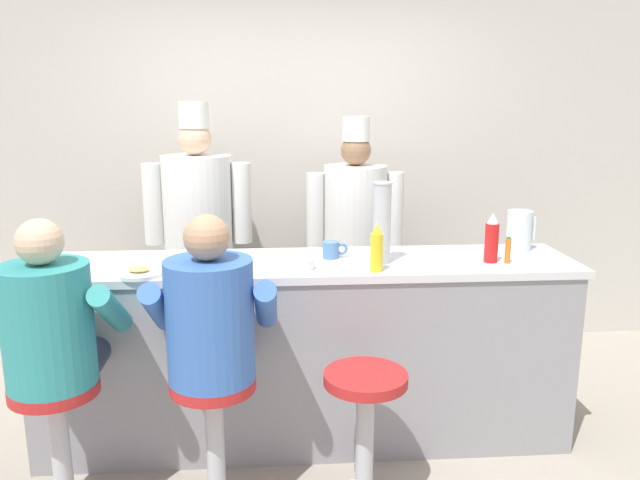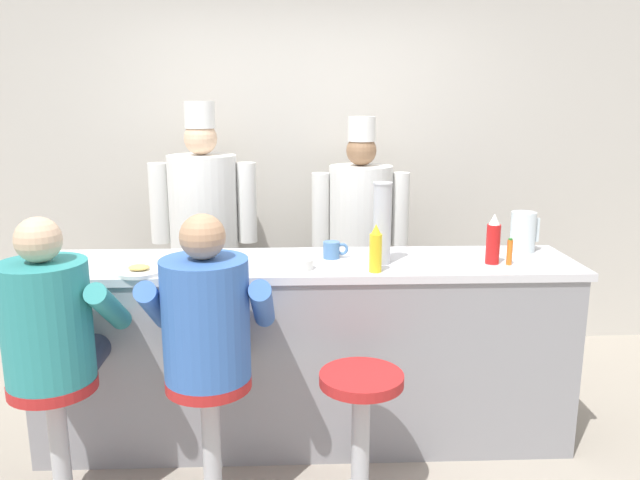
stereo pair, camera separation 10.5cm
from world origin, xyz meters
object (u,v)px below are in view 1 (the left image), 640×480
(cereal_bowl, at_px, (301,264))
(diner_seated_teal, at_px, (52,337))
(cook_in_whites_far, at_px, (355,230))
(breakfast_plate, at_px, (139,273))
(ketchup_bottle_red, at_px, (492,239))
(water_pitcher_clear, at_px, (519,230))
(mustard_bottle_yellow, at_px, (377,249))
(cup_stack_steel, at_px, (382,223))
(empty_stool_round, at_px, (365,417))
(cook_in_whites_near, at_px, (199,226))
(hot_sauce_bottle_orange, at_px, (508,250))
(coffee_mug_blue, at_px, (332,250))
(diner_seated_blue, at_px, (211,331))

(cereal_bowl, distance_m, diner_seated_teal, 1.18)
(cereal_bowl, xyz_separation_m, cook_in_whites_far, (0.43, 1.21, -0.09))
(cook_in_whites_far, bearing_deg, breakfast_plate, -133.79)
(ketchup_bottle_red, relative_size, water_pitcher_clear, 1.17)
(diner_seated_teal, distance_m, cook_in_whites_far, 2.24)
(mustard_bottle_yellow, relative_size, water_pitcher_clear, 1.08)
(cereal_bowl, height_order, cook_in_whites_far, cook_in_whites_far)
(breakfast_plate, height_order, cup_stack_steel, cup_stack_steel)
(empty_stool_round, relative_size, cook_in_whites_far, 0.38)
(cook_in_whites_near, xyz_separation_m, cook_in_whites_far, (1.07, 0.06, -0.06))
(cook_in_whites_far, bearing_deg, empty_stool_round, -95.57)
(water_pitcher_clear, bearing_deg, cereal_bowl, -165.61)
(hot_sauce_bottle_orange, bearing_deg, diner_seated_teal, -167.65)
(cup_stack_steel, bearing_deg, cook_in_whites_near, 135.20)
(ketchup_bottle_red, bearing_deg, hot_sauce_bottle_orange, -19.51)
(breakfast_plate, distance_m, diner_seated_teal, 0.51)
(empty_stool_round, bearing_deg, cup_stack_steel, 74.40)
(cereal_bowl, bearing_deg, coffee_mug_blue, 50.28)
(ketchup_bottle_red, distance_m, hot_sauce_bottle_orange, 0.10)
(cereal_bowl, relative_size, cook_in_whites_near, 0.07)
(mustard_bottle_yellow, distance_m, cook_in_whites_far, 1.29)
(cup_stack_steel, height_order, diner_seated_teal, cup_stack_steel)
(ketchup_bottle_red, bearing_deg, cereal_bowl, -176.15)
(breakfast_plate, bearing_deg, cook_in_whites_far, 46.21)
(cook_in_whites_near, bearing_deg, mustard_bottle_yellow, -50.24)
(diner_seated_teal, bearing_deg, ketchup_bottle_red, 13.54)
(cup_stack_steel, bearing_deg, hot_sauce_bottle_orange, -4.81)
(cup_stack_steel, xyz_separation_m, empty_stool_round, (-0.16, -0.56, -0.78))
(hot_sauce_bottle_orange, bearing_deg, water_pitcher_clear, 59.07)
(ketchup_bottle_red, height_order, coffee_mug_blue, ketchup_bottle_red)
(cook_in_whites_near, bearing_deg, ketchup_bottle_red, -33.47)
(ketchup_bottle_red, relative_size, cup_stack_steel, 0.62)
(ketchup_bottle_red, xyz_separation_m, cook_in_whites_near, (-1.63, 1.08, -0.13))
(hot_sauce_bottle_orange, relative_size, cup_stack_steel, 0.33)
(hot_sauce_bottle_orange, xyz_separation_m, cook_in_whites_near, (-1.71, 1.11, -0.07))
(mustard_bottle_yellow, xyz_separation_m, breakfast_plate, (-1.16, 0.01, -0.10))
(breakfast_plate, relative_size, diner_seated_blue, 0.17)
(coffee_mug_blue, distance_m, empty_stool_round, 0.92)
(diner_seated_blue, bearing_deg, hot_sauce_bottle_orange, 17.65)
(ketchup_bottle_red, relative_size, empty_stool_round, 0.40)
(ketchup_bottle_red, height_order, mustard_bottle_yellow, ketchup_bottle_red)
(ketchup_bottle_red, bearing_deg, coffee_mug_blue, 170.17)
(empty_stool_round, bearing_deg, cook_in_whites_far, 84.43)
(mustard_bottle_yellow, relative_size, cup_stack_steel, 0.57)
(mustard_bottle_yellow, bearing_deg, cup_stack_steel, 72.21)
(hot_sauce_bottle_orange, height_order, water_pitcher_clear, water_pitcher_clear)
(ketchup_bottle_red, xyz_separation_m, diner_seated_teal, (-2.08, -0.50, -0.28))
(cup_stack_steel, bearing_deg, coffee_mug_blue, 154.96)
(cereal_bowl, relative_size, coffee_mug_blue, 0.98)
(ketchup_bottle_red, bearing_deg, breakfast_plate, -176.04)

